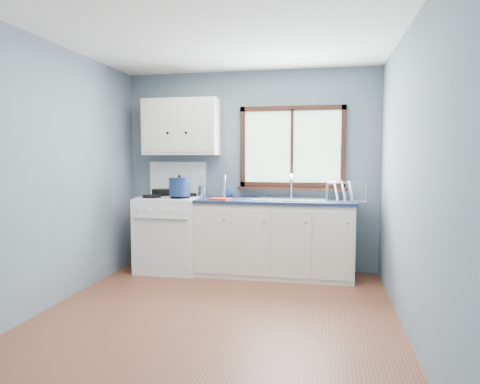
% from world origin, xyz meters
% --- Properties ---
extents(floor, '(3.20, 3.60, 0.02)m').
position_xyz_m(floor, '(0.00, 0.00, -0.01)').
color(floor, brown).
rests_on(floor, ground).
extents(ceiling, '(3.20, 3.60, 0.02)m').
position_xyz_m(ceiling, '(0.00, 0.00, 2.51)').
color(ceiling, white).
rests_on(ceiling, wall_back).
extents(wall_back, '(3.20, 0.02, 2.50)m').
position_xyz_m(wall_back, '(0.00, 1.81, 1.25)').
color(wall_back, slate).
rests_on(wall_back, ground).
extents(wall_front, '(3.20, 0.02, 2.50)m').
position_xyz_m(wall_front, '(0.00, -1.81, 1.25)').
color(wall_front, slate).
rests_on(wall_front, ground).
extents(wall_left, '(0.02, 3.60, 2.50)m').
position_xyz_m(wall_left, '(-1.61, 0.00, 1.25)').
color(wall_left, slate).
rests_on(wall_left, ground).
extents(wall_right, '(0.02, 3.60, 2.50)m').
position_xyz_m(wall_right, '(1.61, 0.00, 1.25)').
color(wall_right, slate).
rests_on(wall_right, ground).
extents(gas_range, '(0.76, 0.69, 1.36)m').
position_xyz_m(gas_range, '(-0.95, 1.47, 0.49)').
color(gas_range, white).
rests_on(gas_range, floor).
extents(base_cabinets, '(1.85, 0.60, 0.88)m').
position_xyz_m(base_cabinets, '(0.36, 1.49, 0.41)').
color(base_cabinets, silver).
rests_on(base_cabinets, floor).
extents(countertop, '(1.89, 0.64, 0.04)m').
position_xyz_m(countertop, '(0.36, 1.49, 0.90)').
color(countertop, '#18213D').
rests_on(countertop, base_cabinets).
extents(sink, '(0.84, 0.46, 0.44)m').
position_xyz_m(sink, '(0.54, 1.49, 0.86)').
color(sink, silver).
rests_on(sink, countertop).
extents(window, '(1.36, 0.10, 1.03)m').
position_xyz_m(window, '(0.54, 1.77, 1.48)').
color(window, '#9EC6A8').
rests_on(window, wall_back).
extents(upper_cabinets, '(0.95, 0.35, 0.70)m').
position_xyz_m(upper_cabinets, '(-0.85, 1.63, 1.80)').
color(upper_cabinets, silver).
rests_on(upper_cabinets, wall_back).
extents(skillet, '(0.41, 0.30, 0.05)m').
position_xyz_m(skillet, '(-1.11, 1.60, 0.99)').
color(skillet, black).
rests_on(skillet, gas_range).
extents(stockpot, '(0.31, 0.31, 0.25)m').
position_xyz_m(stockpot, '(-0.77, 1.30, 1.07)').
color(stockpot, navy).
rests_on(stockpot, gas_range).
extents(utensil_crock, '(0.15, 0.15, 0.36)m').
position_xyz_m(utensil_crock, '(-0.57, 1.61, 0.99)').
color(utensil_crock, silver).
rests_on(utensil_crock, countertop).
extents(thermos, '(0.07, 0.07, 0.28)m').
position_xyz_m(thermos, '(-0.30, 1.61, 1.06)').
color(thermos, silver).
rests_on(thermos, countertop).
extents(soap_bottle, '(0.11, 0.11, 0.26)m').
position_xyz_m(soap_bottle, '(-0.27, 1.74, 1.05)').
color(soap_bottle, blue).
rests_on(soap_bottle, countertop).
extents(dish_towel, '(0.28, 0.24, 0.02)m').
position_xyz_m(dish_towel, '(-0.27, 1.32, 0.93)').
color(dish_towel, red).
rests_on(dish_towel, countertop).
extents(dish_rack, '(0.45, 0.36, 0.23)m').
position_xyz_m(dish_rack, '(1.16, 1.51, 0.98)').
color(dish_rack, silver).
rests_on(dish_rack, countertop).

